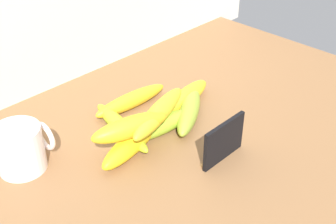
{
  "coord_description": "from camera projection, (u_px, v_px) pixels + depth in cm",
  "views": [
    {
      "loc": [
        -57.72,
        -47.86,
        58.2
      ],
      "look_at": [
        -3.87,
        4.98,
        8.0
      ],
      "focal_mm": 47.19,
      "sensor_mm": 36.0,
      "label": 1
    }
  ],
  "objects": [
    {
      "name": "counter_top",
      "position": [
        197.0,
        139.0,
        0.94
      ],
      "size": [
        110.0,
        76.0,
        3.0
      ],
      "primitive_type": "cube",
      "color": "brown",
      "rests_on": "ground"
    },
    {
      "name": "chalkboard_sign",
      "position": [
        223.0,
        142.0,
        0.84
      ],
      "size": [
        11.0,
        1.8,
        8.4
      ],
      "color": "black",
      "rests_on": "counter_top"
    },
    {
      "name": "coffee_mug",
      "position": [
        21.0,
        148.0,
        0.82
      ],
      "size": [
        10.49,
        8.99,
        8.91
      ],
      "color": "white",
      "rests_on": "counter_top"
    },
    {
      "name": "banana_0",
      "position": [
        131.0,
        100.0,
        1.0
      ],
      "size": [
        19.59,
        4.76,
        3.66
      ],
      "primitive_type": "ellipsoid",
      "rotation": [
        0.0,
        0.0,
        6.23
      ],
      "color": "gold",
      "rests_on": "counter_top"
    },
    {
      "name": "banana_1",
      "position": [
        132.0,
        143.0,
        0.87
      ],
      "size": [
        18.75,
        8.37,
        4.3
      ],
      "primitive_type": "ellipsoid",
      "rotation": [
        0.0,
        0.0,
        3.37
      ],
      "color": "yellow",
      "rests_on": "counter_top"
    },
    {
      "name": "banana_2",
      "position": [
        189.0,
        111.0,
        0.96
      ],
      "size": [
        17.39,
        13.23,
        4.17
      ],
      "primitive_type": "ellipsoid",
      "rotation": [
        0.0,
        0.0,
        0.57
      ],
      "color": "#90AB32",
      "rests_on": "counter_top"
    },
    {
      "name": "banana_3",
      "position": [
        187.0,
        96.0,
        1.01
      ],
      "size": [
        16.71,
        6.85,
        4.07
      ],
      "primitive_type": "ellipsoid",
      "rotation": [
        0.0,
        0.0,
        3.32
      ],
      "color": "yellow",
      "rests_on": "counter_top"
    },
    {
      "name": "banana_4",
      "position": [
        121.0,
        127.0,
        0.92
      ],
      "size": [
        7.11,
        20.7,
        3.36
      ],
      "primitive_type": "ellipsoid",
      "rotation": [
        0.0,
        0.0,
        4.52
      ],
      "color": "#A8C225",
      "rests_on": "counter_top"
    },
    {
      "name": "banana_5",
      "position": [
        156.0,
        126.0,
        0.91
      ],
      "size": [
        18.75,
        7.39,
        4.22
      ],
      "primitive_type": "ellipsoid",
      "rotation": [
        0.0,
        0.0,
        2.96
      ],
      "color": "#95BE2E",
      "rests_on": "counter_top"
    },
    {
      "name": "banana_6",
      "position": [
        159.0,
        113.0,
        0.88
      ],
      "size": [
        20.4,
        10.17,
        3.86
      ],
      "primitive_type": "ellipsoid",
      "rotation": [
        0.0,
        0.0,
        3.47
      ],
      "color": "yellow",
      "rests_on": "banana_5"
    },
    {
      "name": "banana_7",
      "position": [
        130.0,
        127.0,
        0.84
      ],
      "size": [
        16.57,
        8.23,
        4.24
      ],
      "primitive_type": "ellipsoid",
      "rotation": [
        0.0,
        0.0,
        2.88
      ],
      "color": "gold",
      "rests_on": "banana_1"
    }
  ]
}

